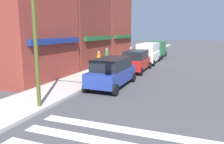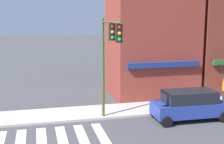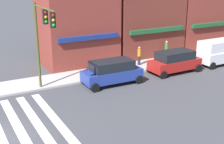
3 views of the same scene
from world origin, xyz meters
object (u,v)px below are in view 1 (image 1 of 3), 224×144
at_px(pedestrian_orange_vest, 99,61).
at_px(pedestrian_green_top, 107,56).
at_px(suv_red, 136,60).
at_px(traffic_signal, 63,6).
at_px(van_white, 148,52).
at_px(van_green, 157,49).
at_px(suv_blue, 112,72).
at_px(pedestrian_white_shirt, 131,54).

distance_m(pedestrian_orange_vest, pedestrian_green_top, 3.85).
bearing_deg(pedestrian_orange_vest, suv_red, 37.66).
distance_m(traffic_signal, pedestrian_orange_vest, 10.83).
distance_m(van_white, van_green, 6.27).
bearing_deg(suv_blue, van_green, 1.04).
distance_m(suv_blue, pedestrian_orange_vest, 5.43).
xyz_separation_m(suv_blue, suv_red, (6.30, 0.00, 0.00)).
xyz_separation_m(suv_blue, pedestrian_white_shirt, (11.08, 1.87, 0.04)).
height_order(suv_blue, van_white, van_white).
distance_m(suv_blue, pedestrian_green_top, 9.12).
distance_m(traffic_signal, pedestrian_white_shirt, 16.84).
height_order(pedestrian_orange_vest, pedestrian_white_shirt, same).
xyz_separation_m(traffic_signal, van_green, (23.55, -0.15, -3.38)).
height_order(suv_blue, pedestrian_white_shirt, suv_blue).
relative_size(van_white, pedestrian_green_top, 2.84).
distance_m(suv_blue, van_green, 18.27).
distance_m(suv_blue, van_white, 12.00).
distance_m(traffic_signal, suv_red, 12.14).
xyz_separation_m(van_white, van_green, (6.27, 0.00, 0.00)).
xyz_separation_m(van_green, pedestrian_green_top, (-9.96, 3.76, -0.21)).
bearing_deg(van_green, suv_blue, -179.11).
relative_size(suv_blue, pedestrian_orange_vest, 2.67).
xyz_separation_m(suv_red, pedestrian_white_shirt, (4.78, 1.87, 0.04)).
bearing_deg(van_white, pedestrian_green_top, 133.83).
xyz_separation_m(suv_blue, van_green, (18.27, -0.00, 0.25)).
bearing_deg(traffic_signal, pedestrian_white_shirt, 6.01).
bearing_deg(pedestrian_white_shirt, pedestrian_green_top, 84.43).
relative_size(traffic_signal, pedestrian_green_top, 3.67).
height_order(traffic_signal, pedestrian_white_shirt, traffic_signal).
relative_size(pedestrian_green_top, pedestrian_white_shirt, 1.00).
height_order(van_white, pedestrian_white_shirt, van_white).
distance_m(suv_red, van_white, 5.70).
height_order(suv_red, pedestrian_green_top, suv_red).
xyz_separation_m(van_white, pedestrian_orange_vest, (-7.46, 3.00, -0.21)).
height_order(suv_blue, van_green, van_green).
height_order(traffic_signal, suv_blue, traffic_signal).
bearing_deg(suv_blue, pedestrian_orange_vest, 34.51).
bearing_deg(van_green, traffic_signal, -179.48).
distance_m(van_green, pedestrian_green_top, 10.65).
bearing_deg(suv_blue, van_white, 1.04).
relative_size(suv_red, van_green, 0.94).
distance_m(traffic_signal, van_green, 23.79).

